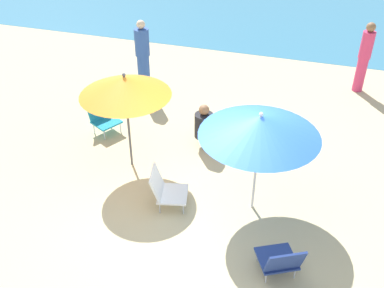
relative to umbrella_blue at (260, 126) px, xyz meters
name	(u,v)px	position (x,y,z in m)	size (l,w,h in m)	color
ground_plane	(201,211)	(-0.76, -0.36, -1.54)	(40.00, 40.00, 0.00)	#CCB789
umbrella_blue	(260,126)	(0.00, 0.00, 0.00)	(1.79, 1.79, 1.77)	silver
umbrella_orange	(125,86)	(-2.31, 0.48, 0.05)	(1.53, 1.53, 1.82)	#4C4C51
beach_chair_a	(103,116)	(-3.31, 1.36, -1.20)	(0.72, 0.69, 0.66)	teal
beach_chair_b	(280,260)	(0.61, -1.28, -1.23)	(0.72, 0.75, 0.64)	navy
beach_chair_c	(165,189)	(-1.35, -0.36, -1.22)	(0.67, 0.63, 0.66)	white
person_a	(364,57)	(1.58, 4.72, -0.71)	(0.28, 0.28, 1.63)	#DB3866
person_b	(143,58)	(-3.14, 3.14, -0.68)	(0.32, 0.32, 1.72)	#2D519E
person_c	(205,126)	(-1.20, 1.43, -1.08)	(0.43, 0.57, 0.93)	black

